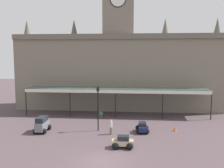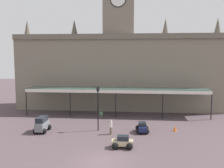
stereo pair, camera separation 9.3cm
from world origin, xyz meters
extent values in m
plane|color=#4F4044|center=(0.00, 0.00, 0.00)|extent=(140.00, 140.00, 0.00)
cube|color=slate|center=(0.00, 21.73, 6.00)|extent=(32.92, 6.20, 12.01)
cube|color=#685F52|center=(0.00, 18.48, 11.61)|extent=(32.92, 0.30, 0.80)
cube|color=slate|center=(0.00, 21.73, 16.19)|extent=(4.80, 4.80, 8.38)
cone|color=#5B5448|center=(-15.46, 21.73, 13.31)|extent=(1.10, 1.10, 2.60)
cone|color=#5B5448|center=(-7.41, 21.73, 13.31)|extent=(1.10, 1.10, 2.60)
cone|color=#5B5448|center=(7.41, 21.73, 13.31)|extent=(1.10, 1.10, 2.60)
cone|color=#5B5448|center=(15.46, 21.73, 13.31)|extent=(1.10, 1.10, 2.60)
cube|color=#38564C|center=(0.00, 16.43, 3.92)|extent=(26.17, 3.20, 0.16)
cube|color=silver|center=(0.00, 14.83, 3.72)|extent=(26.17, 0.12, 0.44)
cylinder|color=black|center=(-13.08, 14.98, 1.92)|extent=(0.14, 0.14, 3.84)
cylinder|color=black|center=(-6.54, 14.98, 1.92)|extent=(0.14, 0.14, 3.84)
cylinder|color=black|center=(0.00, 14.98, 1.92)|extent=(0.14, 0.14, 3.84)
cylinder|color=black|center=(6.54, 14.98, 1.92)|extent=(0.14, 0.14, 3.84)
cylinder|color=black|center=(13.08, 14.98, 1.92)|extent=(0.14, 0.14, 3.84)
cube|color=tan|center=(1.59, 3.19, 0.52)|extent=(2.07, 0.92, 0.50)
cube|color=#1E232B|center=(1.64, 3.19, 0.98)|extent=(1.11, 0.82, 0.42)
sphere|color=black|center=(0.92, 2.74, 0.32)|extent=(0.64, 0.64, 0.64)
sphere|color=black|center=(0.90, 3.62, 0.32)|extent=(0.64, 0.64, 0.64)
sphere|color=black|center=(2.27, 2.77, 0.32)|extent=(0.64, 0.64, 0.64)
sphere|color=black|center=(2.25, 3.65, 0.32)|extent=(0.64, 0.64, 0.64)
cube|color=#19214C|center=(3.58, 8.32, 0.52)|extent=(0.95, 2.08, 0.50)
cube|color=#1E232B|center=(3.58, 8.28, 0.98)|extent=(0.84, 1.13, 0.42)
sphere|color=black|center=(3.12, 8.98, 0.32)|extent=(0.64, 0.64, 0.64)
sphere|color=black|center=(3.99, 9.02, 0.32)|extent=(0.64, 0.64, 0.64)
sphere|color=black|center=(3.16, 7.63, 0.32)|extent=(0.64, 0.64, 0.64)
sphere|color=black|center=(4.04, 7.67, 0.32)|extent=(0.64, 0.64, 0.64)
cube|color=slate|center=(-7.88, 7.45, 0.74)|extent=(0.96, 2.40, 0.95)
cube|color=#1E232B|center=(-7.88, 7.40, 1.50)|extent=(0.91, 1.90, 0.55)
sphere|color=black|center=(-8.36, 8.30, 0.32)|extent=(0.64, 0.64, 0.64)
sphere|color=black|center=(-7.41, 8.31, 0.32)|extent=(0.64, 0.64, 0.64)
sphere|color=black|center=(-8.36, 6.60, 0.32)|extent=(0.64, 0.64, 0.64)
sphere|color=black|center=(-7.41, 6.61, 0.32)|extent=(0.64, 0.64, 0.64)
cylinder|color=brown|center=(0.09, 7.35, 0.41)|extent=(0.17, 0.17, 0.82)
cylinder|color=brown|center=(0.05, 7.14, 0.41)|extent=(0.17, 0.17, 0.82)
cylinder|color=silver|center=(0.07, 7.25, 1.13)|extent=(0.34, 0.34, 0.62)
sphere|color=tan|center=(0.07, 7.25, 1.55)|extent=(0.23, 0.23, 0.23)
cylinder|color=black|center=(-1.54, 8.51, 2.33)|extent=(0.13, 0.13, 4.67)
cube|color=black|center=(-1.54, 8.51, 4.89)|extent=(0.30, 0.30, 0.44)
sphere|color=black|center=(-1.54, 8.51, 5.17)|extent=(0.14, 0.14, 0.14)
cone|color=orange|center=(7.38, 9.16, 0.30)|extent=(0.40, 0.40, 0.61)
cylinder|color=#47423D|center=(-1.98, 14.39, 0.21)|extent=(0.56, 0.56, 0.42)
sphere|color=#3A6541|center=(-1.98, 14.39, 0.66)|extent=(0.60, 0.60, 0.60)
camera|label=1|loc=(2.70, -20.15, 8.79)|focal=40.78mm
camera|label=2|loc=(2.79, -20.14, 8.79)|focal=40.78mm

